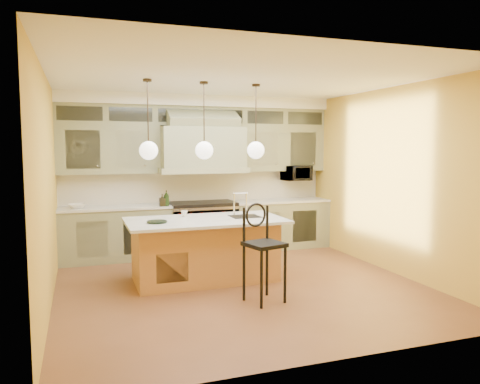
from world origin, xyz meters
name	(u,v)px	position (x,y,z in m)	size (l,w,h in m)	color
floor	(240,286)	(0.00, 0.00, 0.00)	(5.00, 5.00, 0.00)	brown
ceiling	(240,79)	(0.00, 0.00, 2.90)	(5.00, 5.00, 0.00)	white
wall_back	(197,174)	(0.00, 2.50, 1.45)	(5.00, 5.00, 0.00)	gold
wall_front	(332,206)	(0.00, -2.50, 1.45)	(5.00, 5.00, 0.00)	gold
wall_left	(47,190)	(-2.50, 0.00, 1.45)	(5.00, 5.00, 0.00)	gold
wall_right	(391,180)	(2.50, 0.00, 1.45)	(5.00, 5.00, 0.00)	gold
back_cabinetry	(201,176)	(0.00, 2.23, 1.43)	(5.00, 0.77, 2.90)	gray
range	(203,227)	(0.00, 2.14, 0.49)	(1.20, 0.74, 0.96)	silver
kitchen_island	(205,249)	(-0.39, 0.45, 0.47)	(2.29, 1.23, 1.35)	#B0763E
counter_stool	(263,246)	(0.06, -0.71, 0.72)	(0.54, 0.54, 1.25)	black
microwave	(296,173)	(1.95, 2.25, 1.45)	(0.54, 0.37, 0.30)	black
oil_bottle_a	(166,198)	(-0.70, 1.92, 1.08)	(0.11, 0.11, 0.28)	black
oil_bottle_b	(162,200)	(-0.77, 1.92, 1.05)	(0.10, 0.10, 0.21)	black
fruit_bowl	(77,206)	(-2.17, 2.15, 0.98)	(0.29, 0.29, 0.07)	white
cup	(184,214)	(-0.64, 0.74, 0.97)	(0.10, 0.10, 0.09)	silver
pendant_left	(149,148)	(-1.20, 0.45, 1.95)	(0.26, 0.26, 1.11)	#2D2319
pendant_center	(204,148)	(-0.40, 0.45, 1.95)	(0.26, 0.26, 1.11)	#2D2319
pendant_right	(256,148)	(0.40, 0.45, 1.95)	(0.26, 0.26, 1.11)	#2D2319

